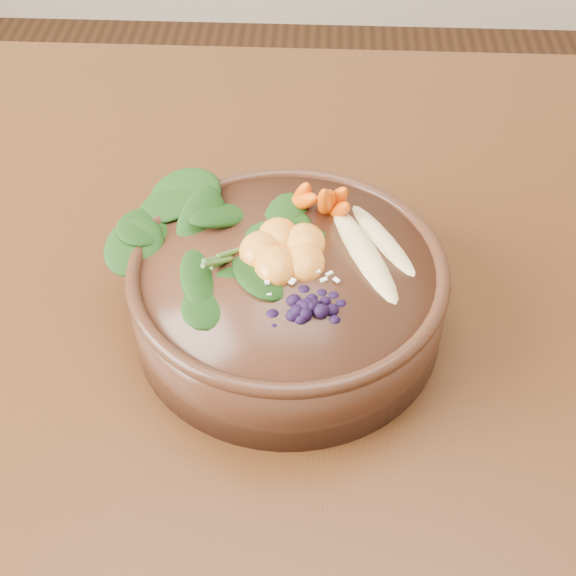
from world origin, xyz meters
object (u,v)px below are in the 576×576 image
(stoneware_bowl, at_px, (288,297))
(carrot_cluster, at_px, (317,170))
(dining_table, at_px, (426,387))
(kale_heap, at_px, (223,216))
(mandarin_cluster, at_px, (284,240))
(banana_halves, at_px, (374,235))
(blueberry_pile, at_px, (312,296))

(stoneware_bowl, distance_m, carrot_cluster, 0.10)
(dining_table, relative_size, kale_heap, 9.84)
(stoneware_bowl, distance_m, mandarin_cluster, 0.05)
(dining_table, distance_m, banana_halves, 0.18)
(dining_table, height_order, stoneware_bowl, stoneware_bowl)
(dining_table, distance_m, stoneware_bowl, 0.18)
(dining_table, xyz_separation_m, kale_heap, (-0.18, 0.02, 0.18))
(carrot_cluster, bearing_deg, kale_heap, -169.49)
(dining_table, relative_size, stoneware_bowl, 6.44)
(banana_halves, relative_size, blueberry_pile, 1.24)
(dining_table, relative_size, blueberry_pile, 13.95)
(carrot_cluster, bearing_deg, stoneware_bowl, -123.69)
(banana_halves, bearing_deg, blueberry_pile, -141.51)
(dining_table, relative_size, carrot_cluster, 23.36)
(carrot_cluster, bearing_deg, mandarin_cluster, -129.81)
(mandarin_cluster, bearing_deg, banana_halves, 9.60)
(dining_table, distance_m, mandarin_cluster, 0.22)
(dining_table, distance_m, carrot_cluster, 0.23)
(banana_halves, xyz_separation_m, mandarin_cluster, (-0.07, -0.01, 0.00))
(carrot_cluster, xyz_separation_m, banana_halves, (0.05, -0.05, -0.02))
(carrot_cluster, height_order, banana_halves, carrot_cluster)
(kale_heap, xyz_separation_m, mandarin_cluster, (0.05, -0.02, -0.01))
(kale_heap, height_order, banana_halves, kale_heap)
(stoneware_bowl, distance_m, banana_halves, 0.08)
(dining_table, height_order, blueberry_pile, blueberry_pile)
(banana_halves, height_order, blueberry_pile, blueberry_pile)
(kale_heap, bearing_deg, carrot_cluster, 29.86)
(kale_heap, distance_m, carrot_cluster, 0.09)
(mandarin_cluster, xyz_separation_m, blueberry_pile, (0.02, -0.06, 0.00))
(stoneware_bowl, xyz_separation_m, kale_heap, (-0.05, 0.04, 0.05))
(kale_heap, bearing_deg, dining_table, -6.90)
(dining_table, bearing_deg, stoneware_bowl, -173.68)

